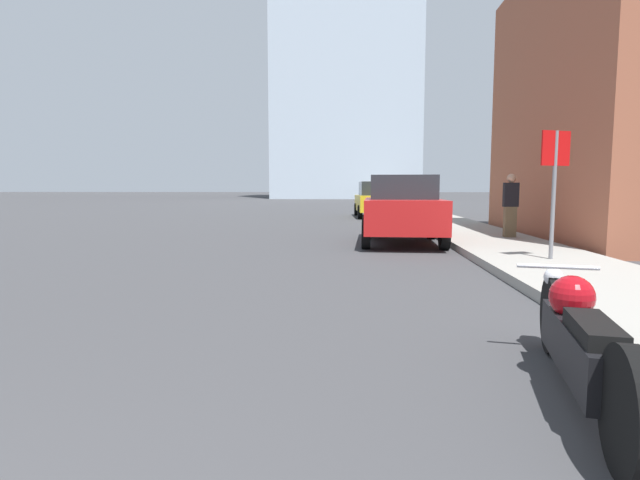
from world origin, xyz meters
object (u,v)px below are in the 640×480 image
parked_car_red (402,209)px  stop_sign (555,172)px  parked_car_yellow (376,200)px  pedestrian (510,205)px  motorcycle (579,339)px

parked_car_red → stop_sign: (2.28, -3.71, 0.80)m
parked_car_yellow → pedestrian: 11.79m
pedestrian → parked_car_red: bearing=-172.0°
parked_car_red → stop_sign: stop_sign is taller
motorcycle → stop_sign: (1.96, 5.67, 1.28)m
parked_car_yellow → pedestrian: size_ratio=2.85×
motorcycle → stop_sign: stop_sign is taller
parked_car_yellow → pedestrian: pedestrian is taller
parked_car_yellow → stop_sign: 15.73m
pedestrian → motorcycle: bearing=-104.2°
parked_car_red → stop_sign: 4.43m
stop_sign → parked_car_red: bearing=121.6°
parked_car_yellow → stop_sign: (2.47, -15.51, 0.82)m
parked_car_yellow → pedestrian: bearing=-78.7°
motorcycle → parked_car_yellow: bearing=102.5°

